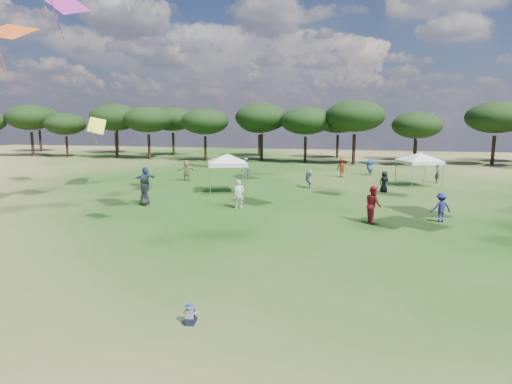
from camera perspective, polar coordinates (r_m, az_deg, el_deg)
ground at (r=10.40m, az=-14.46°, el=-20.21°), size 140.00×140.00×0.00m
tree_line at (r=55.32m, az=12.22°, el=9.58°), size 108.78×17.63×7.77m
tent_left at (r=30.55m, az=-3.87°, el=4.87°), size 5.06×5.06×3.09m
tent_right at (r=36.08m, az=20.99°, el=4.71°), size 5.03×5.03×2.93m
toddler at (r=11.39m, az=-8.76°, el=-15.86°), size 0.39×0.43×0.56m
festival_crowd at (r=32.75m, az=7.53°, el=1.94°), size 28.84×21.20×1.92m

